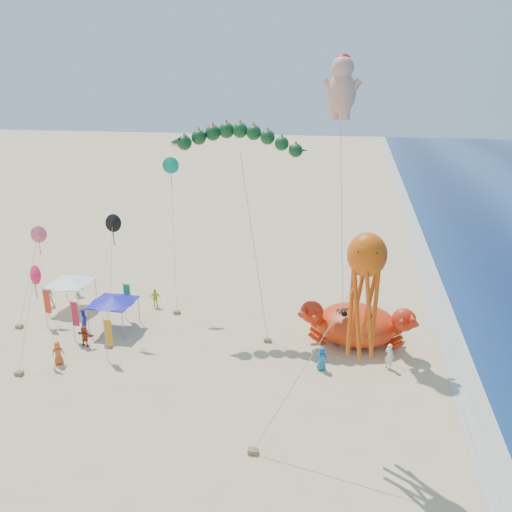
{
  "coord_description": "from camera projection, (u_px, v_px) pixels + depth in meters",
  "views": [
    {
      "loc": [
        4.6,
        -29.94,
        17.69
      ],
      "look_at": [
        -2.0,
        2.0,
        6.5
      ],
      "focal_mm": 35.0,
      "sensor_mm": 36.0,
      "label": 1
    }
  ],
  "objects": [
    {
      "name": "foam_strip",
      "position": [
        463.0,
        375.0,
        32.06
      ],
      "size": [
        320.0,
        320.0,
        0.0
      ],
      "primitive_type": "plane",
      "color": "silver",
      "rests_on": "ground"
    },
    {
      "name": "beachgoers",
      "position": [
        130.0,
        320.0,
        37.77
      ],
      "size": [
        28.53,
        11.53,
        1.88
      ],
      "color": "white",
      "rests_on": "ground"
    },
    {
      "name": "octopus_kite",
      "position": [
        364.0,
        286.0,
        23.32
      ],
      "size": [
        6.11,
        2.97,
        11.38
      ],
      "color": "#E9550C",
      "rests_on": "ground"
    },
    {
      "name": "small_kites",
      "position": [
        91.0,
        234.0,
        36.64
      ],
      "size": [
        10.86,
        13.67,
        12.36
      ],
      "color": "black",
      "rests_on": "ground"
    },
    {
      "name": "ground",
      "position": [
        279.0,
        356.0,
        34.35
      ],
      "size": [
        320.0,
        320.0,
        0.0
      ],
      "primitive_type": "plane",
      "color": "#D1B784",
      "rests_on": "ground"
    },
    {
      "name": "canopy_blue",
      "position": [
        113.0,
        300.0,
        37.37
      ],
      "size": [
        3.3,
        3.3,
        2.71
      ],
      "color": "gray",
      "rests_on": "ground"
    },
    {
      "name": "crab_inflatable",
      "position": [
        356.0,
        324.0,
        35.69
      ],
      "size": [
        7.88,
        4.81,
        3.45
      ],
      "color": "red",
      "rests_on": "ground"
    },
    {
      "name": "cherub_kite",
      "position": [
        342.0,
        86.0,
        33.21
      ],
      "size": [
        2.4,
        4.5,
        19.66
      ],
      "color": "#E6A58C",
      "rests_on": "ground"
    },
    {
      "name": "canopy_white",
      "position": [
        70.0,
        281.0,
        41.02
      ],
      "size": [
        3.38,
        3.38,
        2.71
      ],
      "color": "gray",
      "rests_on": "ground"
    },
    {
      "name": "dragon_kite",
      "position": [
        238.0,
        143.0,
        35.82
      ],
      "size": [
        9.8,
        5.55,
        14.82
      ],
      "color": "#103C1A",
      "rests_on": "ground"
    },
    {
      "name": "feather_flags",
      "position": [
        89.0,
        311.0,
        36.52
      ],
      "size": [
        7.55,
        6.1,
        3.2
      ],
      "color": "gray",
      "rests_on": "ground"
    }
  ]
}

